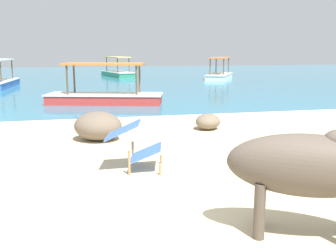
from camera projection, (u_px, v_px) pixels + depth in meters
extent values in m
cube|color=teal|center=(94.00, 79.00, 24.24)|extent=(60.00, 36.00, 0.03)
cylinder|color=#4C4238|center=(260.00, 200.00, 3.72)|extent=(0.10, 0.10, 0.51)
cylinder|color=#4C4238|center=(259.00, 211.00, 3.45)|extent=(0.10, 0.10, 0.51)
ellipsoid|color=#4C4238|center=(307.00, 165.00, 3.42)|extent=(1.48, 1.11, 0.56)
cylinder|color=#A37A4C|center=(161.00, 159.00, 5.78)|extent=(0.04, 0.04, 0.14)
cylinder|color=#A37A4C|center=(160.00, 170.00, 5.27)|extent=(0.04, 0.04, 0.14)
cylinder|color=#A37A4C|center=(133.00, 153.00, 5.76)|extent=(0.04, 0.04, 0.34)
cylinder|color=#A37A4C|center=(129.00, 163.00, 5.25)|extent=(0.04, 0.04, 0.34)
cube|color=#3D66C6|center=(146.00, 153.00, 5.50)|extent=(0.54, 0.61, 0.21)
cube|color=#3D66C6|center=(123.00, 130.00, 5.44)|extent=(0.57, 0.61, 0.23)
ellipsoid|color=#756651|center=(208.00, 122.00, 8.34)|extent=(0.77, 0.81, 0.33)
ellipsoid|color=#6B5B4C|center=(98.00, 126.00, 7.32)|extent=(1.24, 1.24, 0.53)
cube|color=#C63833|center=(105.00, 99.00, 12.59)|extent=(3.76, 2.05, 0.28)
cube|color=white|center=(105.00, 94.00, 12.56)|extent=(3.85, 2.12, 0.04)
cylinder|color=brown|center=(140.00, 79.00, 12.80)|extent=(0.06, 0.06, 0.95)
cylinder|color=brown|center=(137.00, 81.00, 12.05)|extent=(0.06, 0.06, 0.95)
cylinder|color=brown|center=(74.00, 79.00, 12.91)|extent=(0.06, 0.06, 0.95)
cylinder|color=brown|center=(67.00, 81.00, 12.15)|extent=(0.06, 0.06, 0.95)
cube|color=orange|center=(104.00, 64.00, 12.38)|extent=(2.68, 1.59, 0.06)
cube|color=white|center=(219.00, 77.00, 23.45)|extent=(2.71, 3.68, 0.28)
cube|color=white|center=(219.00, 74.00, 23.42)|extent=(2.79, 3.77, 0.04)
cylinder|color=brown|center=(224.00, 67.00, 22.21)|extent=(0.06, 0.06, 0.95)
cylinder|color=brown|center=(210.00, 67.00, 22.42)|extent=(0.06, 0.06, 0.95)
cylinder|color=brown|center=(228.00, 66.00, 24.25)|extent=(0.06, 0.06, 0.95)
cylinder|color=brown|center=(216.00, 66.00, 24.46)|extent=(0.06, 0.06, 0.95)
cube|color=orange|center=(220.00, 58.00, 23.24)|extent=(2.04, 2.66, 0.06)
cylinder|color=brown|center=(1.00, 72.00, 17.10)|extent=(0.06, 0.06, 0.95)
cylinder|color=brown|center=(12.00, 70.00, 19.20)|extent=(0.06, 0.06, 0.95)
cube|color=#338E66|center=(118.00, 74.00, 25.98)|extent=(1.94, 3.76, 0.28)
cube|color=white|center=(118.00, 72.00, 25.95)|extent=(2.01, 3.84, 0.04)
cylinder|color=brown|center=(129.00, 65.00, 25.09)|extent=(0.06, 0.06, 0.95)
cylinder|color=brown|center=(118.00, 66.00, 24.74)|extent=(0.06, 0.06, 0.95)
cylinder|color=brown|center=(117.00, 64.00, 26.98)|extent=(0.06, 0.06, 0.95)
cylinder|color=brown|center=(107.00, 65.00, 26.63)|extent=(0.06, 0.06, 0.95)
cube|color=#EFD14C|center=(117.00, 57.00, 25.77)|extent=(1.52, 2.67, 0.06)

